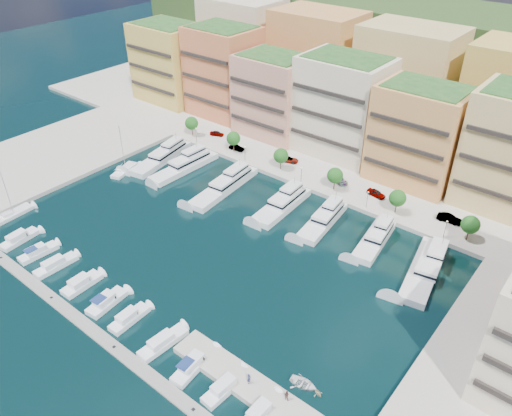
% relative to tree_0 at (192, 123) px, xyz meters
% --- Properties ---
extents(ground, '(400.00, 400.00, 0.00)m').
position_rel_tree_0_xyz_m(ground, '(40.00, -33.50, -4.74)').
color(ground, black).
rests_on(ground, ground).
extents(north_quay, '(220.00, 64.00, 2.00)m').
position_rel_tree_0_xyz_m(north_quay, '(40.00, 28.50, -4.74)').
color(north_quay, '#9E998E').
rests_on(north_quay, ground).
extents(west_quay, '(34.00, 76.00, 2.00)m').
position_rel_tree_0_xyz_m(west_quay, '(-22.00, -41.50, -4.74)').
color(west_quay, '#9E998E').
rests_on(west_quay, ground).
extents(hillside, '(240.00, 40.00, 58.00)m').
position_rel_tree_0_xyz_m(hillside, '(40.00, 76.50, -4.74)').
color(hillside, '#203817').
rests_on(hillside, ground).
extents(south_pontoon, '(72.00, 2.20, 0.35)m').
position_rel_tree_0_xyz_m(south_pontoon, '(37.00, -63.50, -4.74)').
color(south_pontoon, gray).
rests_on(south_pontoon, ground).
extents(finger_pier, '(32.00, 5.00, 2.00)m').
position_rel_tree_0_xyz_m(finger_pier, '(70.00, -55.50, -4.74)').
color(finger_pier, '#9E998E').
rests_on(finger_pier, ground).
extents(apartment_0, '(22.00, 16.50, 24.80)m').
position_rel_tree_0_xyz_m(apartment_0, '(-26.00, 16.49, 8.57)').
color(apartment_0, '#B99843').
rests_on(apartment_0, north_quay).
extents(apartment_1, '(20.00, 16.50, 26.80)m').
position_rel_tree_0_xyz_m(apartment_1, '(-4.00, 18.49, 9.57)').
color(apartment_1, '#D26E46').
rests_on(apartment_1, north_quay).
extents(apartment_2, '(20.00, 15.50, 22.80)m').
position_rel_tree_0_xyz_m(apartment_2, '(17.00, 16.49, 7.57)').
color(apartment_2, tan).
rests_on(apartment_2, north_quay).
extents(apartment_3, '(22.00, 16.50, 25.80)m').
position_rel_tree_0_xyz_m(apartment_3, '(38.00, 18.49, 9.07)').
color(apartment_3, beige).
rests_on(apartment_3, north_quay).
extents(apartment_4, '(20.00, 15.50, 23.80)m').
position_rel_tree_0_xyz_m(apartment_4, '(60.00, 16.49, 8.07)').
color(apartment_4, '#D1844E').
rests_on(apartment_4, north_quay).
extents(backblock_0, '(26.00, 18.00, 30.00)m').
position_rel_tree_0_xyz_m(backblock_0, '(-15.00, 40.50, 11.26)').
color(backblock_0, beige).
rests_on(backblock_0, north_quay).
extents(backblock_1, '(26.00, 18.00, 30.00)m').
position_rel_tree_0_xyz_m(backblock_1, '(15.00, 40.50, 11.26)').
color(backblock_1, '#D1844E').
rests_on(backblock_1, north_quay).
extents(backblock_2, '(26.00, 18.00, 30.00)m').
position_rel_tree_0_xyz_m(backblock_2, '(45.00, 40.50, 11.26)').
color(backblock_2, '#D3B96F').
rests_on(backblock_2, north_quay).
extents(tree_0, '(3.80, 3.80, 5.65)m').
position_rel_tree_0_xyz_m(tree_0, '(0.00, 0.00, 0.00)').
color(tree_0, '#473323').
rests_on(tree_0, north_quay).
extents(tree_1, '(3.80, 3.80, 5.65)m').
position_rel_tree_0_xyz_m(tree_1, '(16.00, 0.00, 0.00)').
color(tree_1, '#473323').
rests_on(tree_1, north_quay).
extents(tree_2, '(3.80, 3.80, 5.65)m').
position_rel_tree_0_xyz_m(tree_2, '(32.00, 0.00, 0.00)').
color(tree_2, '#473323').
rests_on(tree_2, north_quay).
extents(tree_3, '(3.80, 3.80, 5.65)m').
position_rel_tree_0_xyz_m(tree_3, '(48.00, 0.00, 0.00)').
color(tree_3, '#473323').
rests_on(tree_3, north_quay).
extents(tree_4, '(3.80, 3.80, 5.65)m').
position_rel_tree_0_xyz_m(tree_4, '(64.00, 0.00, 0.00)').
color(tree_4, '#473323').
rests_on(tree_4, north_quay).
extents(tree_5, '(3.80, 3.80, 5.65)m').
position_rel_tree_0_xyz_m(tree_5, '(80.00, 0.00, 0.00)').
color(tree_5, '#473323').
rests_on(tree_5, north_quay).
extents(lamppost_0, '(0.30, 0.30, 4.20)m').
position_rel_tree_0_xyz_m(lamppost_0, '(4.00, -2.30, -0.92)').
color(lamppost_0, black).
rests_on(lamppost_0, north_quay).
extents(lamppost_1, '(0.30, 0.30, 4.20)m').
position_rel_tree_0_xyz_m(lamppost_1, '(22.00, -2.30, -0.92)').
color(lamppost_1, black).
rests_on(lamppost_1, north_quay).
extents(lamppost_2, '(0.30, 0.30, 4.20)m').
position_rel_tree_0_xyz_m(lamppost_2, '(40.00, -2.30, -0.92)').
color(lamppost_2, black).
rests_on(lamppost_2, north_quay).
extents(lamppost_3, '(0.30, 0.30, 4.20)m').
position_rel_tree_0_xyz_m(lamppost_3, '(58.00, -2.30, -0.92)').
color(lamppost_3, black).
rests_on(lamppost_3, north_quay).
extents(lamppost_4, '(0.30, 0.30, 4.20)m').
position_rel_tree_0_xyz_m(lamppost_4, '(76.00, -2.30, -0.92)').
color(lamppost_4, black).
rests_on(lamppost_4, north_quay).
extents(yacht_0, '(8.57, 21.67, 7.30)m').
position_rel_tree_0_xyz_m(yacht_0, '(3.33, -14.20, -3.53)').
color(yacht_0, silver).
rests_on(yacht_0, ground).
extents(yacht_1, '(5.07, 20.90, 7.30)m').
position_rel_tree_0_xyz_m(yacht_1, '(11.92, -14.08, -3.65)').
color(yacht_1, silver).
rests_on(yacht_1, ground).
extents(yacht_2, '(6.84, 22.80, 7.30)m').
position_rel_tree_0_xyz_m(yacht_2, '(26.66, -14.78, -3.53)').
color(yacht_2, silver).
rests_on(yacht_2, ground).
extents(yacht_3, '(5.97, 18.35, 7.30)m').
position_rel_tree_0_xyz_m(yacht_3, '(42.48, -12.78, -3.53)').
color(yacht_3, silver).
rests_on(yacht_3, ground).
extents(yacht_4, '(6.52, 17.43, 7.30)m').
position_rel_tree_0_xyz_m(yacht_4, '(53.15, -12.33, -3.65)').
color(yacht_4, silver).
rests_on(yacht_4, ground).
extents(yacht_5, '(6.36, 15.83, 7.30)m').
position_rel_tree_0_xyz_m(yacht_5, '(65.26, -11.55, -3.53)').
color(yacht_5, silver).
rests_on(yacht_5, ground).
extents(yacht_6, '(8.49, 20.78, 7.30)m').
position_rel_tree_0_xyz_m(yacht_6, '(77.16, -13.76, -3.53)').
color(yacht_6, silver).
rests_on(yacht_6, ground).
extents(cruiser_0, '(3.41, 8.44, 2.55)m').
position_rel_tree_0_xyz_m(cruiser_0, '(7.34, -58.09, -4.20)').
color(cruiser_0, white).
rests_on(cruiser_0, ground).
extents(cruiser_1, '(2.88, 7.93, 2.66)m').
position_rel_tree_0_xyz_m(cruiser_1, '(14.58, -58.10, -4.17)').
color(cruiser_1, white).
rests_on(cruiser_1, ground).
extents(cruiser_2, '(2.74, 8.58, 2.55)m').
position_rel_tree_0_xyz_m(cruiser_2, '(20.80, -58.09, -4.20)').
color(cruiser_2, white).
rests_on(cruiser_2, ground).
extents(cruiser_3, '(3.08, 7.69, 2.55)m').
position_rel_tree_0_xyz_m(cruiser_3, '(29.33, -58.08, -4.20)').
color(cruiser_3, white).
rests_on(cruiser_3, ground).
extents(cruiser_4, '(3.62, 7.94, 2.66)m').
position_rel_tree_0_xyz_m(cruiser_4, '(36.87, -58.10, -4.17)').
color(cruiser_4, white).
rests_on(cruiser_4, ground).
extents(cruiser_5, '(2.79, 7.64, 2.55)m').
position_rel_tree_0_xyz_m(cruiser_5, '(43.10, -58.08, -4.20)').
color(cruiser_5, white).
rests_on(cruiser_5, ground).
extents(cruiser_6, '(3.17, 8.89, 2.55)m').
position_rel_tree_0_xyz_m(cruiser_6, '(51.63, -58.10, -4.20)').
color(cruiser_6, white).
rests_on(cruiser_6, ground).
extents(cruiser_7, '(3.33, 8.70, 2.66)m').
position_rel_tree_0_xyz_m(cruiser_7, '(58.63, -58.11, -4.17)').
color(cruiser_7, white).
rests_on(cruiser_7, ground).
extents(cruiser_8, '(2.86, 8.04, 2.55)m').
position_rel_tree_0_xyz_m(cruiser_8, '(65.15, -58.09, -4.20)').
color(cruiser_8, white).
rests_on(cruiser_8, ground).
extents(cruiser_9, '(2.61, 7.50, 2.55)m').
position_rel_tree_0_xyz_m(cruiser_9, '(71.82, -58.08, -4.20)').
color(cruiser_9, white).
rests_on(cruiser_9, ground).
extents(sailboat_2, '(5.32, 9.05, 13.20)m').
position_rel_tree_0_xyz_m(sailboat_2, '(0.46, -25.37, -4.43)').
color(sailboat_2, silver).
rests_on(sailboat_2, ground).
extents(sailboat_0, '(3.42, 9.59, 13.20)m').
position_rel_tree_0_xyz_m(sailboat_0, '(-2.70, -54.36, -4.43)').
color(sailboat_0, silver).
rests_on(sailboat_0, ground).
extents(tender_2, '(4.66, 3.63, 0.88)m').
position_rel_tree_0_xyz_m(tender_2, '(73.74, -50.13, -4.30)').
color(tender_2, white).
rests_on(tender_2, ground).
extents(tender_3, '(2.03, 1.91, 0.85)m').
position_rel_tree_0_xyz_m(tender_3, '(76.24, -50.05, -4.32)').
color(tender_3, beige).
rests_on(tender_3, ground).
extents(car_0, '(4.44, 3.04, 1.40)m').
position_rel_tree_0_xyz_m(car_0, '(5.79, 4.26, -3.04)').
color(car_0, gray).
rests_on(car_0, north_quay).
extents(car_1, '(4.46, 2.19, 1.41)m').
position_rel_tree_0_xyz_m(car_1, '(16.28, 0.85, -3.04)').
color(car_1, gray).
rests_on(car_1, north_quay).
extents(car_2, '(5.32, 3.60, 1.35)m').
position_rel_tree_0_xyz_m(car_2, '(31.56, 4.44, -3.07)').
color(car_2, gray).
rests_on(car_2, north_quay).
extents(car_3, '(6.12, 3.83, 1.65)m').
position_rel_tree_0_xyz_m(car_3, '(47.00, 3.51, -2.92)').
color(car_3, gray).
rests_on(car_3, north_quay).
extents(car_4, '(4.85, 2.56, 1.57)m').
position_rel_tree_0_xyz_m(car_4, '(57.40, 3.50, -2.96)').
color(car_4, gray).
rests_on(car_4, north_quay).
extents(car_5, '(5.31, 2.34, 1.69)m').
position_rel_tree_0_xyz_m(car_5, '(74.68, 3.96, -2.90)').
color(car_5, gray).
rests_on(car_5, north_quay).
extents(person_0, '(0.56, 0.75, 1.88)m').
position_rel_tree_0_xyz_m(person_0, '(67.60, -55.41, -2.80)').
color(person_0, '#232747').
rests_on(person_0, finger_pier).
extents(person_1, '(0.92, 0.74, 1.80)m').
position_rel_tree_0_xyz_m(person_1, '(73.53, -54.15, -2.84)').
color(person_1, '#482F2B').
rests_on(person_1, finger_pier).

